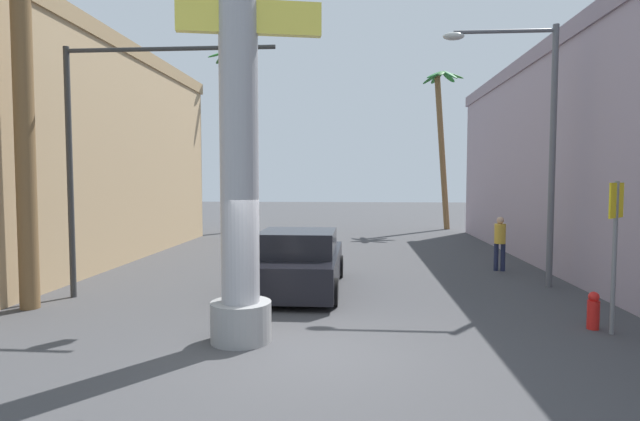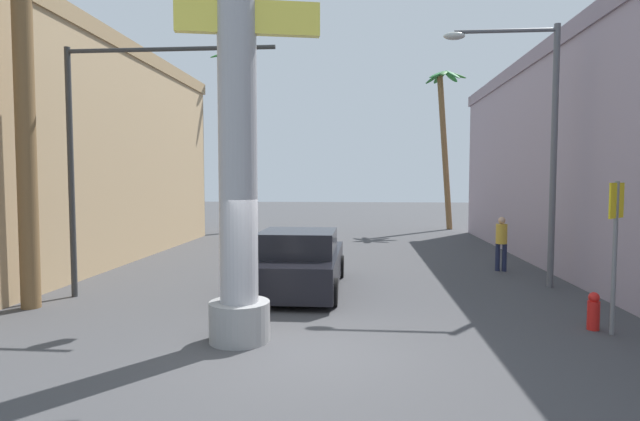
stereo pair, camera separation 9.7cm
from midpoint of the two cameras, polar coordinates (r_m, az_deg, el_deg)
The scene contains 12 objects.
ground_plane at distance 18.20m, azimuth 1.76°, elevation -5.41°, with size 88.67×88.67×0.00m, color #424244.
building_left at distance 19.53m, azimuth -30.08°, elevation 5.87°, with size 6.75×17.13×7.56m.
neon_sign_pole at distance 9.01m, azimuth -9.12°, elevation 17.45°, with size 2.76×1.07×10.63m.
street_lamp at distance 14.29m, azimuth 23.52°, elevation 8.74°, with size 2.95×0.28×6.82m.
crossing_sign at distance 10.52m, azimuth 30.90°, elevation -2.43°, with size 0.47×0.47×2.82m.
traffic_light_mast at distance 12.69m, azimuth -20.56°, elevation 9.45°, with size 5.03×0.32×5.96m.
car_lead at distance 12.88m, azimuth -2.11°, elevation -5.99°, with size 2.14×4.77×1.56m.
palm_tree_far_right at distance 29.32m, azimuth 14.16°, elevation 8.85°, with size 2.33×2.42×8.92m.
palm_tree_near_left at distance 12.79m, azimuth -30.51°, elevation 15.11°, with size 3.29×3.13×9.27m.
palm_tree_far_left at distance 27.14m, azimuth -9.75°, elevation 9.31°, with size 2.31×2.48×9.64m.
pedestrian_mid_right at distance 16.44m, azimuth 20.18°, elevation -3.13°, with size 0.40×0.40×1.69m.
fire_hydrant at distance 10.93m, azimuth 29.01°, elevation -10.04°, with size 0.22×0.22×0.72m.
Camera 2 is at (0.96, -7.95, 2.85)m, focal length 28.00 mm.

